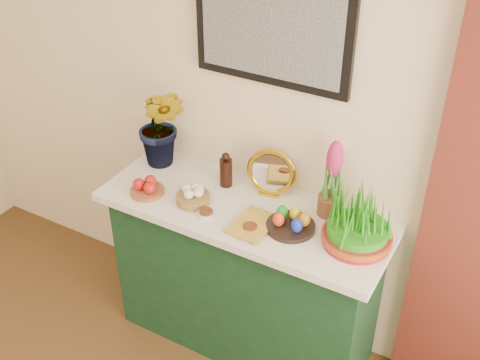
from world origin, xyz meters
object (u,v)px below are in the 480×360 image
Objects in this scene: wheatgrass_sabzeh at (358,223)px; sideboard at (245,280)px; hyacinth_green at (161,113)px; mirror at (271,173)px; book at (237,218)px.

sideboard is at bearing -179.61° from wheatgrass_sabzeh.
hyacinth_green is 1.11m from wheatgrass_sabzeh.
mirror is 0.52m from wheatgrass_sabzeh.
sideboard is 5.85× the size of book.
book is (-0.03, -0.27, -0.10)m from mirror.
mirror is at bearing 71.42° from sideboard.
wheatgrass_sabzeh reaches higher than book.
wheatgrass_sabzeh is (0.54, 0.00, 0.57)m from sideboard.
hyacinth_green reaches higher than mirror.
sideboard is 4.27× the size of wheatgrass_sabzeh.
wheatgrass_sabzeh reaches higher than mirror.
sideboard is at bearing 104.66° from book.
hyacinth_green is 0.63m from mirror.
mirror is at bearing 87.08° from book.
mirror is (0.05, 0.16, 0.58)m from sideboard.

